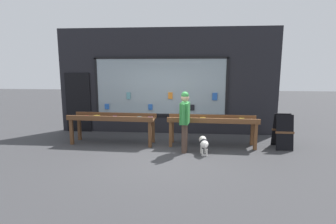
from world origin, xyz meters
TOP-DOWN VIEW (x-y plane):
  - ground_plane at (0.00, 0.00)m, footprint 40.00×40.00m
  - shopfront_facade at (-0.05, 2.39)m, footprint 7.54×0.29m
  - display_table_left at (-1.49, 0.89)m, footprint 2.60×0.76m
  - display_table_right at (1.49, 0.89)m, footprint 2.60×0.71m
  - person_browsing at (0.70, 0.25)m, footprint 0.27×0.65m
  - small_dog at (1.21, 0.10)m, footprint 0.27×0.60m
  - sandwich_board_sign at (3.47, 0.85)m, footprint 0.51×0.59m

SIDE VIEW (x-z plane):
  - ground_plane at x=0.00m, z-range 0.00..0.00m
  - small_dog at x=1.21m, z-range 0.08..0.53m
  - sandwich_board_sign at x=3.47m, z-range 0.01..0.99m
  - display_table_right at x=1.49m, z-range 0.27..1.15m
  - display_table_left at x=-1.49m, z-range 0.27..1.17m
  - person_browsing at x=0.70m, z-range 0.14..1.79m
  - shopfront_facade at x=-0.05m, z-range -0.02..3.59m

